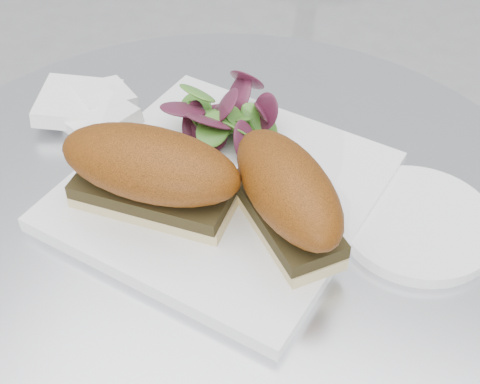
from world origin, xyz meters
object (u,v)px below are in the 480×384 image
(plate, at_px, (223,190))
(sandwich_right, at_px, (287,194))
(saucer, at_px, (417,223))
(sandwich_left, at_px, (151,171))

(plate, relative_size, sandwich_right, 1.75)
(plate, height_order, saucer, plate)
(plate, xyz_separation_m, sandwich_right, (0.08, -0.03, 0.05))
(saucer, bearing_deg, sandwich_right, -150.95)
(sandwich_left, distance_m, saucer, 0.25)
(saucer, bearing_deg, plate, -171.22)
(sandwich_right, distance_m, saucer, 0.14)
(plate, relative_size, sandwich_left, 1.57)
(plate, height_order, sandwich_left, sandwich_left)
(sandwich_left, height_order, sandwich_right, same)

